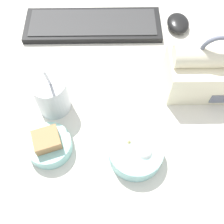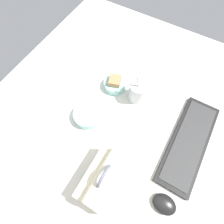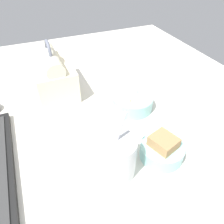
# 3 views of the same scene
# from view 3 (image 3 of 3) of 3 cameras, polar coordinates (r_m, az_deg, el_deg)

# --- Properties ---
(desk_surface) EXTENTS (1.40, 1.10, 0.02)m
(desk_surface) POSITION_cam_3_polar(r_m,az_deg,el_deg) (0.63, 0.34, -3.17)
(desk_surface) COLOR silver
(desk_surface) RESTS_ON ground
(lunch_bag) EXTENTS (0.19, 0.12, 0.18)m
(lunch_bag) POSITION_cam_3_polar(r_m,az_deg,el_deg) (0.74, -15.12, 9.42)
(lunch_bag) COLOR #EFE5C1
(lunch_bag) RESTS_ON desk_surface
(soup_cup) EXTENTS (0.08, 0.08, 0.16)m
(soup_cup) POSITION_cam_3_polar(r_m,az_deg,el_deg) (0.47, 1.38, -11.55)
(soup_cup) COLOR silver
(soup_cup) RESTS_ON desk_surface
(bento_bowl_sandwich) EXTENTS (0.10, 0.10, 0.06)m
(bento_bowl_sandwich) POSITION_cam_3_polar(r_m,az_deg,el_deg) (0.53, 12.94, -9.51)
(bento_bowl_sandwich) COLOR #93D1CC
(bento_bowl_sandwich) RESTS_ON desk_surface
(bento_bowl_snacks) EXTENTS (0.12, 0.12, 0.05)m
(bento_bowl_snacks) POSITION_cam_3_polar(r_m,az_deg,el_deg) (0.66, 5.31, 2.62)
(bento_bowl_snacks) COLOR #93D1CC
(bento_bowl_snacks) RESTS_ON desk_surface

